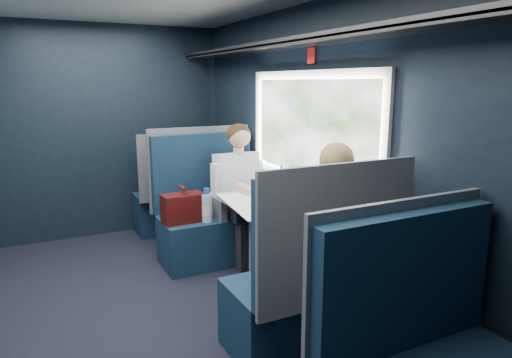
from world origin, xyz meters
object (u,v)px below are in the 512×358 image
table (271,212)px  laptop (303,192)px  seat_bay_far (311,289)px  man (242,187)px  seat_row_front (181,196)px  seat_bay_near (209,216)px  cup (266,184)px  bottle_small (282,180)px  woman (330,228)px

table → laptop: size_ratio=2.72×
seat_bay_far → man: size_ratio=0.95×
seat_row_front → seat_bay_near: bearing=-91.1°
seat_row_front → laptop: bearing=-75.8°
seat_row_front → laptop: 1.92m
seat_bay_near → laptop: 1.08m
seat_bay_near → cup: bearing=-47.3°
man → bottle_small: size_ratio=5.78×
seat_bay_far → cup: size_ratio=13.05×
table → bottle_small: (0.29, 0.33, 0.18)m
bottle_small → cup: bearing=131.7°
seat_bay_far → table: bearing=78.2°
woman → laptop: woman is taller
table → man: man is taller
seat_bay_near → woman: bearing=-80.3°
cup → seat_bay_near: bearing=132.7°
seat_bay_near → laptop: size_ratio=3.43×
seat_bay_far → bottle_small: seat_bay_far is taller
seat_bay_far → seat_row_front: seat_bay_far is taller
man → woman: size_ratio=1.00×
table → laptop: 0.32m
seat_row_front → bottle_small: seat_row_front is taller
seat_bay_near → seat_row_front: seat_bay_near is taller
seat_bay_near → woman: (0.27, -1.57, 0.30)m
man → cup: (0.13, -0.26, 0.07)m
man → woman: (0.00, -1.41, 0.01)m
table → seat_bay_far: bearing=-101.8°
man → seat_bay_near: bearing=148.1°
seat_row_front → man: 1.17m
woman → bottle_small: size_ratio=5.78×
seat_bay_near → cup: seat_bay_near is taller
laptop → bottle_small: (0.01, 0.36, 0.04)m
table → bottle_small: bottle_small is taller
woman → laptop: (0.21, 0.68, 0.08)m
seat_bay_far → bottle_small: bearing=68.5°
seat_bay_near → seat_bay_far: (0.02, -1.74, -0.01)m
bottle_small → cup: size_ratio=2.37×
seat_row_front → woman: woman is taller
bottle_small → cup: 0.16m
table → bottle_small: size_ratio=4.37×
seat_bay_far → bottle_small: (0.47, 1.20, 0.43)m
seat_row_front → cup: seat_row_front is taller
table → laptop: laptop is taller
seat_row_front → woman: size_ratio=0.88×
seat_row_front → man: size_ratio=0.88×
seat_row_front → woman: bearing=-84.3°
table → cup: bearing=66.4°
seat_row_front → laptop: seat_row_front is taller
seat_row_front → bottle_small: size_ratio=5.07×
table → man: 0.70m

